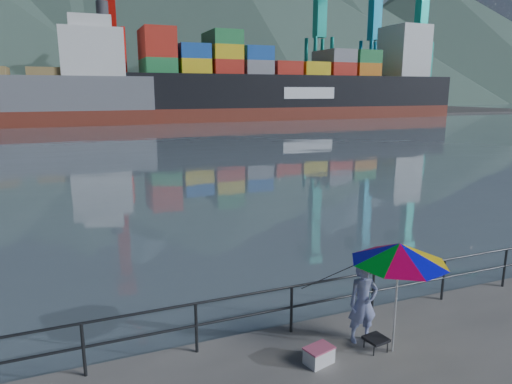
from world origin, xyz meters
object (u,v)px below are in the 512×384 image
beach_umbrella (399,253)px  cooler_bag (319,356)px  fisherman (363,303)px  container_ship (304,86)px

beach_umbrella → cooler_bag: beach_umbrella is taller
fisherman → cooler_bag: bearing=-151.9°
fisherman → cooler_bag: (-1.17, -0.36, -0.67)m
cooler_bag → container_ship: (37.51, 72.00, 5.66)m
fisherman → cooler_bag: fisherman is taller
cooler_bag → fisherman: bearing=3.0°
fisherman → beach_umbrella: size_ratio=0.75×
beach_umbrella → cooler_bag: size_ratio=4.33×
container_ship → cooler_bag: bearing=-117.5°
fisherman → cooler_bag: size_ratio=3.23×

